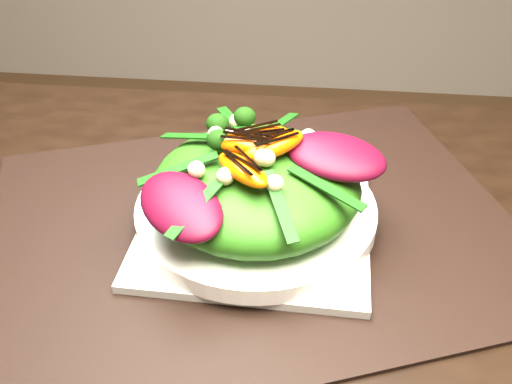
# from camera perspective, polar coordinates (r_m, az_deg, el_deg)

# --- Properties ---
(dining_table) EXTENTS (1.60, 0.90, 0.75)m
(dining_table) POSITION_cam_1_polar(r_m,az_deg,el_deg) (0.55, -9.42, -14.41)
(dining_table) COLOR black
(dining_table) RESTS_ON floor
(placemat) EXTENTS (0.65, 0.57, 0.00)m
(placemat) POSITION_cam_1_polar(r_m,az_deg,el_deg) (0.63, 0.00, -3.25)
(placemat) COLOR black
(placemat) RESTS_ON dining_table
(plate_base) EXTENTS (0.24, 0.24, 0.01)m
(plate_base) POSITION_cam_1_polar(r_m,az_deg,el_deg) (0.63, -0.00, -2.78)
(plate_base) COLOR silver
(plate_base) RESTS_ON placemat
(salad_bowl) EXTENTS (0.30, 0.30, 0.02)m
(salad_bowl) POSITION_cam_1_polar(r_m,az_deg,el_deg) (0.62, -0.00, -1.80)
(salad_bowl) COLOR white
(salad_bowl) RESTS_ON plate_base
(lettuce_mound) EXTENTS (0.27, 0.27, 0.07)m
(lettuce_mound) POSITION_cam_1_polar(r_m,az_deg,el_deg) (0.60, -0.00, 0.68)
(lettuce_mound) COLOR #2C6412
(lettuce_mound) RESTS_ON salad_bowl
(radicchio_leaf) EXTENTS (0.10, 0.07, 0.02)m
(radicchio_leaf) POSITION_cam_1_polar(r_m,az_deg,el_deg) (0.58, 7.69, 3.38)
(radicchio_leaf) COLOR #440718
(radicchio_leaf) RESTS_ON lettuce_mound
(orange_segment) EXTENTS (0.07, 0.03, 0.02)m
(orange_segment) POSITION_cam_1_polar(r_m,az_deg,el_deg) (0.59, -0.89, 5.30)
(orange_segment) COLOR #F85304
(orange_segment) RESTS_ON lettuce_mound
(broccoli_floret) EXTENTS (0.04, 0.04, 0.03)m
(broccoli_floret) POSITION_cam_1_polar(r_m,az_deg,el_deg) (0.60, -5.53, 5.58)
(broccoli_floret) COLOR black
(broccoli_floret) RESTS_ON lettuce_mound
(macadamia_nut) EXTENTS (0.02, 0.02, 0.02)m
(macadamia_nut) POSITION_cam_1_polar(r_m,az_deg,el_deg) (0.55, 2.00, 2.17)
(macadamia_nut) COLOR tan
(macadamia_nut) RESTS_ON lettuce_mound
(balsamic_drizzle) EXTENTS (0.05, 0.01, 0.00)m
(balsamic_drizzle) POSITION_cam_1_polar(r_m,az_deg,el_deg) (0.59, -0.90, 6.09)
(balsamic_drizzle) COLOR black
(balsamic_drizzle) RESTS_ON orange_segment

